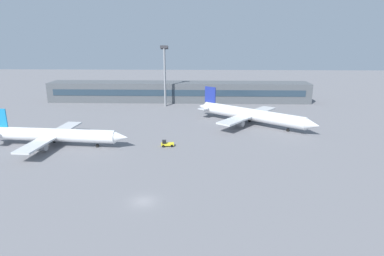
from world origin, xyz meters
name	(u,v)px	position (x,y,z in m)	size (l,w,h in m)	color
ground_plane	(166,137)	(0.00, 40.00, 0.00)	(400.00, 400.00, 0.00)	slate
terminal_building	(179,92)	(0.00, 96.41, 4.50)	(120.84, 12.13, 9.00)	#4C5156
airplane_near	(56,135)	(-30.15, 31.11, 3.15)	(41.90, 29.29, 10.35)	white
airplane_mid	(252,115)	(28.35, 55.35, 3.51)	(39.01, 32.03, 11.53)	silver
baggage_tug_yellow	(167,144)	(1.01, 31.51, 0.80)	(3.76, 2.17, 1.75)	yellow
floodlight_tower_west	(165,72)	(-5.24, 84.81, 15.03)	(3.20, 0.80, 26.02)	gray
floodlight_tower_east	(165,72)	(-5.14, 85.75, 14.82)	(3.20, 0.80, 25.60)	gray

